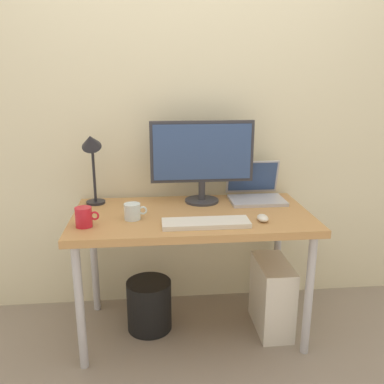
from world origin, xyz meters
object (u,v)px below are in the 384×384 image
object	(u,v)px
monitor	(202,156)
laptop	(255,190)
keyboard	(206,223)
desk	(192,225)
computer_tower	(272,296)
desk_lamp	(92,152)
mouse	(263,218)
wastebasket	(149,305)
glass_cup	(133,211)
coffee_mug	(84,217)

from	to	relation	value
monitor	laptop	distance (m)	0.39
keyboard	desk	bearing A→B (deg)	104.52
desk	computer_tower	distance (m)	0.65
desk_lamp	mouse	world-z (taller)	desk_lamp
wastebasket	glass_cup	bearing A→B (deg)	-123.69
mouse	wastebasket	size ratio (longest dim) A/B	0.30
monitor	coffee_mug	world-z (taller)	monitor
desk_lamp	glass_cup	distance (m)	0.44
glass_cup	mouse	bearing A→B (deg)	-8.20
desk	coffee_mug	world-z (taller)	coffee_mug
desk	laptop	xyz separation A→B (m)	(0.41, 0.22, 0.13)
laptop	desk_lamp	size ratio (longest dim) A/B	0.73
desk_lamp	glass_cup	size ratio (longest dim) A/B	3.64
monitor	mouse	world-z (taller)	monitor
mouse	glass_cup	size ratio (longest dim) A/B	0.75
desk	mouse	bearing A→B (deg)	-25.07
monitor	desk_lamp	bearing A→B (deg)	179.94
desk_lamp	coffee_mug	size ratio (longest dim) A/B	3.70
desk	desk_lamp	xyz separation A→B (m)	(-0.55, 0.20, 0.38)
desk	computer_tower	size ratio (longest dim) A/B	3.07
coffee_mug	glass_cup	bearing A→B (deg)	19.85
coffee_mug	computer_tower	bearing A→B (deg)	6.58
keyboard	glass_cup	size ratio (longest dim) A/B	3.65
laptop	computer_tower	distance (m)	0.63
monitor	mouse	bearing A→B (deg)	-53.47
laptop	glass_cup	world-z (taller)	laptop
laptop	computer_tower	xyz separation A→B (m)	(0.06, -0.26, -0.57)
keyboard	coffee_mug	distance (m)	0.61
desk_lamp	computer_tower	distance (m)	1.33
keyboard	computer_tower	size ratio (longest dim) A/B	1.05
laptop	monitor	bearing A→B (deg)	-176.72
keyboard	mouse	xyz separation A→B (m)	(0.30, 0.03, 0.01)
mouse	glass_cup	distance (m)	0.68
wastebasket	desk_lamp	bearing A→B (deg)	150.46
monitor	wastebasket	world-z (taller)	monitor
desk_lamp	computer_tower	xyz separation A→B (m)	(1.01, -0.24, -0.82)
coffee_mug	desk_lamp	bearing A→B (deg)	88.73
desk	keyboard	xyz separation A→B (m)	(0.05, -0.19, 0.08)
desk	wastebasket	size ratio (longest dim) A/B	4.30
keyboard	monitor	bearing A→B (deg)	85.90
desk	laptop	bearing A→B (deg)	28.63
monitor	mouse	distance (m)	0.52
glass_cup	computer_tower	world-z (taller)	glass_cup
laptop	glass_cup	distance (m)	0.78
laptop	keyboard	distance (m)	0.55
laptop	coffee_mug	distance (m)	1.03
monitor	computer_tower	size ratio (longest dim) A/B	1.43
glass_cup	keyboard	bearing A→B (deg)	-19.06
glass_cup	wastebasket	xyz separation A→B (m)	(0.07, 0.10, -0.62)
desk_lamp	monitor	bearing A→B (deg)	-0.06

